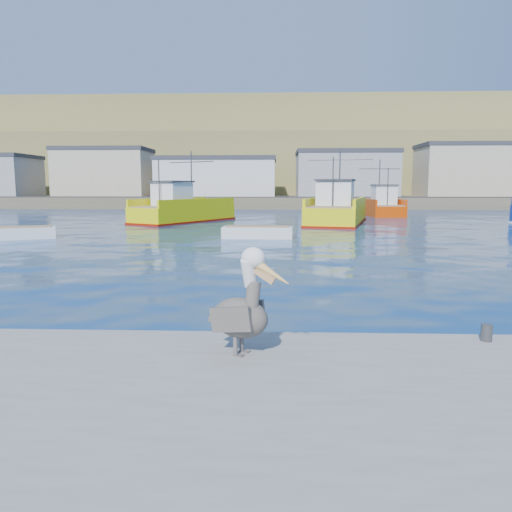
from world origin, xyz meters
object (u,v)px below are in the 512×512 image
(trawler_yellow_a, at_px, (182,211))
(skiff_mid, at_px, (257,233))
(boat_orange, at_px, (381,206))
(pelican, at_px, (243,309))
(trawler_yellow_b, at_px, (337,211))
(skiff_left, at_px, (18,234))

(trawler_yellow_a, bearing_deg, skiff_mid, -62.30)
(trawler_yellow_a, bearing_deg, boat_orange, 28.03)
(trawler_yellow_a, distance_m, pelican, 38.03)
(skiff_mid, distance_m, pelican, 23.23)
(skiff_mid, bearing_deg, boat_orange, 62.67)
(trawler_yellow_b, relative_size, skiff_left, 2.77)
(trawler_yellow_a, relative_size, boat_orange, 1.29)
(trawler_yellow_a, xyz_separation_m, skiff_left, (-7.40, -15.09, -0.73))
(trawler_yellow_b, xyz_separation_m, skiff_left, (-21.18, -13.65, -0.78))
(skiff_left, bearing_deg, skiff_mid, 4.28)
(boat_orange, distance_m, skiff_left, 37.71)
(skiff_left, distance_m, skiff_mid, 14.79)
(skiff_left, relative_size, skiff_mid, 1.03)
(skiff_left, bearing_deg, pelican, -55.18)
(skiff_mid, bearing_deg, trawler_yellow_b, 62.84)
(pelican, bearing_deg, boat_orange, 75.79)
(trawler_yellow_b, relative_size, pelican, 7.11)
(trawler_yellow_b, distance_m, skiff_mid, 14.12)
(boat_orange, height_order, skiff_left, boat_orange)
(trawler_yellow_b, relative_size, boat_orange, 1.42)
(trawler_yellow_a, relative_size, trawler_yellow_b, 0.91)
(trawler_yellow_a, relative_size, pelican, 6.50)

